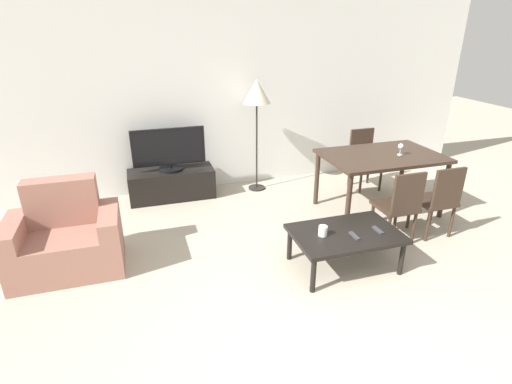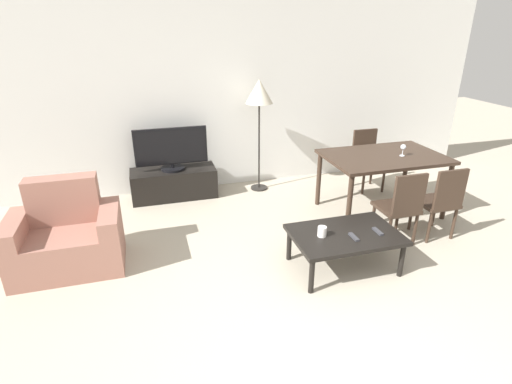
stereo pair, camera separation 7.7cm
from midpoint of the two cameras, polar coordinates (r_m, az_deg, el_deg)
ground_plane at (r=3.14m, az=13.36°, el=-24.27°), size 18.00×18.00×0.00m
wall_back at (r=5.77m, az=-4.78°, el=13.85°), size 7.82×0.06×2.70m
armchair at (r=4.37m, az=-25.94°, el=-6.25°), size 1.03×0.67×0.88m
tv_stand at (r=5.67m, az=-12.31°, el=1.16°), size 1.15×0.46×0.41m
tv at (r=5.51m, az=-12.74°, el=5.93°), size 0.97×0.32×0.58m
coffee_table at (r=4.02m, az=12.12°, el=-6.13°), size 1.04×0.69×0.39m
dining_table at (r=5.22m, az=17.06°, el=4.31°), size 1.45×0.95×0.76m
dining_chair_near at (r=4.56m, az=19.43°, el=-1.59°), size 0.40×0.40×0.85m
dining_chair_far at (r=6.04m, az=14.80°, el=4.98°), size 0.40×0.40×0.85m
dining_chair_near_right at (r=4.87m, az=24.26°, el=-0.79°), size 0.40×0.40×0.85m
floor_lamp at (r=5.53m, az=-0.31°, el=13.65°), size 0.37×0.37×1.58m
remote_primary at (r=3.92m, az=13.33°, el=-6.13°), size 0.04×0.15×0.02m
remote_secondary at (r=4.09m, az=16.49°, el=-5.26°), size 0.04×0.15×0.02m
cup_white_near at (r=3.87m, az=8.96°, el=-5.50°), size 0.09×0.09×0.10m
wine_glass_left at (r=5.21m, az=19.58°, el=6.08°), size 0.07×0.07×0.15m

